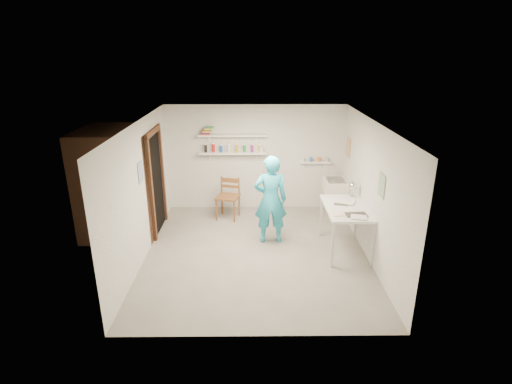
{
  "coord_description": "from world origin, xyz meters",
  "views": [
    {
      "loc": [
        -0.07,
        -6.52,
        3.57
      ],
      "look_at": [
        0.0,
        0.4,
        1.05
      ],
      "focal_mm": 28.0,
      "sensor_mm": 36.0,
      "label": 1
    }
  ],
  "objects_px": {
    "man": "(271,200)",
    "work_table": "(345,229)",
    "wooden_chair": "(228,197)",
    "wall_clock": "(271,182)",
    "desk_lamp": "(353,186)",
    "belfast_sink": "(335,186)"
  },
  "relations": [
    {
      "from": "work_table",
      "to": "wooden_chair",
      "type": "bearing_deg",
      "value": 146.05
    },
    {
      "from": "work_table",
      "to": "man",
      "type": "bearing_deg",
      "value": 164.3
    },
    {
      "from": "belfast_sink",
      "to": "wall_clock",
      "type": "xyz_separation_m",
      "value": [
        -1.46,
        -0.99,
        0.45
      ]
    },
    {
      "from": "wall_clock",
      "to": "desk_lamp",
      "type": "bearing_deg",
      "value": -6.22
    },
    {
      "from": "wall_clock",
      "to": "desk_lamp",
      "type": "xyz_separation_m",
      "value": [
        1.57,
        -0.08,
        -0.06
      ]
    },
    {
      "from": "wall_clock",
      "to": "work_table",
      "type": "xyz_separation_m",
      "value": [
        1.35,
        -0.6,
        -0.72
      ]
    },
    {
      "from": "desk_lamp",
      "to": "wall_clock",
      "type": "bearing_deg",
      "value": 176.91
    },
    {
      "from": "belfast_sink",
      "to": "man",
      "type": "relative_size",
      "value": 0.35
    },
    {
      "from": "belfast_sink",
      "to": "wooden_chair",
      "type": "bearing_deg",
      "value": -177.94
    },
    {
      "from": "belfast_sink",
      "to": "work_table",
      "type": "bearing_deg",
      "value": -93.94
    },
    {
      "from": "belfast_sink",
      "to": "wall_clock",
      "type": "height_order",
      "value": "wall_clock"
    },
    {
      "from": "work_table",
      "to": "belfast_sink",
      "type": "bearing_deg",
      "value": 86.06
    },
    {
      "from": "belfast_sink",
      "to": "work_table",
      "type": "relative_size",
      "value": 0.46
    },
    {
      "from": "wooden_chair",
      "to": "desk_lamp",
      "type": "distance_m",
      "value": 2.72
    },
    {
      "from": "desk_lamp",
      "to": "man",
      "type": "bearing_deg",
      "value": -175.11
    },
    {
      "from": "wooden_chair",
      "to": "work_table",
      "type": "xyz_separation_m",
      "value": [
        2.24,
        -1.51,
        -0.06
      ]
    },
    {
      "from": "wall_clock",
      "to": "wooden_chair",
      "type": "xyz_separation_m",
      "value": [
        -0.89,
        0.91,
        -0.65
      ]
    },
    {
      "from": "work_table",
      "to": "desk_lamp",
      "type": "distance_m",
      "value": 0.86
    },
    {
      "from": "wooden_chair",
      "to": "work_table",
      "type": "bearing_deg",
      "value": -19.25
    },
    {
      "from": "belfast_sink",
      "to": "man",
      "type": "height_order",
      "value": "man"
    },
    {
      "from": "man",
      "to": "work_table",
      "type": "xyz_separation_m",
      "value": [
        1.37,
        -0.38,
        -0.43
      ]
    },
    {
      "from": "belfast_sink",
      "to": "work_table",
      "type": "height_order",
      "value": "work_table"
    }
  ]
}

